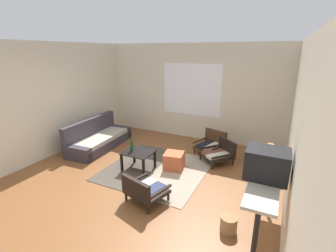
{
  "coord_description": "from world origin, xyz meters",
  "views": [
    {
      "loc": [
        2.37,
        -3.35,
        2.49
      ],
      "look_at": [
        0.25,
        0.98,
        0.96
      ],
      "focal_mm": 25.41,
      "sensor_mm": 36.0,
      "label": 1
    }
  ],
  "objects_px": {
    "armchair_by_window": "(211,143)",
    "wicker_basket": "(229,224)",
    "console_shelf": "(265,182)",
    "crt_television": "(267,164)",
    "couch": "(98,139)",
    "glass_bottle": "(132,145)",
    "clay_vase": "(269,155)",
    "ottoman_orange": "(174,161)",
    "armchair_striped_foreground": "(144,190)",
    "armchair_corner": "(219,152)",
    "coffee_table": "(138,155)"
  },
  "relations": [
    {
      "from": "armchair_by_window",
      "to": "wicker_basket",
      "type": "bearing_deg",
      "value": -68.63
    },
    {
      "from": "console_shelf",
      "to": "crt_television",
      "type": "bearing_deg",
      "value": -92.17
    },
    {
      "from": "couch",
      "to": "console_shelf",
      "type": "xyz_separation_m",
      "value": [
        4.24,
        -1.41,
        0.56
      ]
    },
    {
      "from": "armchair_by_window",
      "to": "crt_television",
      "type": "xyz_separation_m",
      "value": [
        1.41,
        -2.49,
        0.86
      ]
    },
    {
      "from": "crt_television",
      "to": "glass_bottle",
      "type": "distance_m",
      "value": 2.91
    },
    {
      "from": "couch",
      "to": "wicker_basket",
      "type": "distance_m",
      "value": 4.18
    },
    {
      "from": "crt_television",
      "to": "clay_vase",
      "type": "xyz_separation_m",
      "value": [
        0.0,
        0.53,
        -0.09
      ]
    },
    {
      "from": "clay_vase",
      "to": "console_shelf",
      "type": "bearing_deg",
      "value": -90.0
    },
    {
      "from": "clay_vase",
      "to": "wicker_basket",
      "type": "xyz_separation_m",
      "value": [
        -0.39,
        -0.67,
        -0.89
      ]
    },
    {
      "from": "couch",
      "to": "armchair_by_window",
      "type": "height_order",
      "value": "couch"
    },
    {
      "from": "glass_bottle",
      "to": "ottoman_orange",
      "type": "bearing_deg",
      "value": 24.65
    },
    {
      "from": "armchair_striped_foreground",
      "to": "armchair_corner",
      "type": "height_order",
      "value": "armchair_corner"
    },
    {
      "from": "armchair_corner",
      "to": "glass_bottle",
      "type": "xyz_separation_m",
      "value": [
        -1.64,
        -1.15,
        0.31
      ]
    },
    {
      "from": "couch",
      "to": "coffee_table",
      "type": "height_order",
      "value": "couch"
    },
    {
      "from": "coffee_table",
      "to": "clay_vase",
      "type": "xyz_separation_m",
      "value": [
        2.57,
        -0.34,
        0.67
      ]
    },
    {
      "from": "crt_television",
      "to": "glass_bottle",
      "type": "xyz_separation_m",
      "value": [
        -2.72,
        0.87,
        -0.55
      ]
    },
    {
      "from": "armchair_by_window",
      "to": "console_shelf",
      "type": "distance_m",
      "value": 2.85
    },
    {
      "from": "ottoman_orange",
      "to": "console_shelf",
      "type": "distance_m",
      "value": 2.31
    },
    {
      "from": "crt_television",
      "to": "armchair_corner",
      "type": "bearing_deg",
      "value": 118.19
    },
    {
      "from": "coffee_table",
      "to": "armchair_corner",
      "type": "bearing_deg",
      "value": 37.66
    },
    {
      "from": "armchair_by_window",
      "to": "glass_bottle",
      "type": "distance_m",
      "value": 2.11
    },
    {
      "from": "console_shelf",
      "to": "clay_vase",
      "type": "relative_size",
      "value": 6.09
    },
    {
      "from": "armchair_corner",
      "to": "ottoman_orange",
      "type": "relative_size",
      "value": 2.14
    },
    {
      "from": "ottoman_orange",
      "to": "couch",
      "type": "bearing_deg",
      "value": 174.14
    },
    {
      "from": "armchair_by_window",
      "to": "ottoman_orange",
      "type": "distance_m",
      "value": 1.34
    },
    {
      "from": "wicker_basket",
      "to": "armchair_by_window",
      "type": "bearing_deg",
      "value": 111.37
    },
    {
      "from": "couch",
      "to": "ottoman_orange",
      "type": "height_order",
      "value": "couch"
    },
    {
      "from": "console_shelf",
      "to": "wicker_basket",
      "type": "xyz_separation_m",
      "value": [
        -0.39,
        -0.22,
        -0.68
      ]
    },
    {
      "from": "console_shelf",
      "to": "clay_vase",
      "type": "distance_m",
      "value": 0.5
    },
    {
      "from": "glass_bottle",
      "to": "clay_vase",
      "type": "bearing_deg",
      "value": -6.99
    },
    {
      "from": "coffee_table",
      "to": "glass_bottle",
      "type": "xyz_separation_m",
      "value": [
        -0.16,
        -0.01,
        0.21
      ]
    },
    {
      "from": "coffee_table",
      "to": "armchair_striped_foreground",
      "type": "distance_m",
      "value": 1.21
    },
    {
      "from": "couch",
      "to": "wicker_basket",
      "type": "xyz_separation_m",
      "value": [
        3.85,
        -1.62,
        -0.11
      ]
    },
    {
      "from": "clay_vase",
      "to": "wicker_basket",
      "type": "distance_m",
      "value": 1.18
    },
    {
      "from": "armchair_striped_foreground",
      "to": "crt_television",
      "type": "distance_m",
      "value": 2.03
    },
    {
      "from": "coffee_table",
      "to": "armchair_by_window",
      "type": "height_order",
      "value": "armchair_by_window"
    },
    {
      "from": "ottoman_orange",
      "to": "glass_bottle",
      "type": "bearing_deg",
      "value": -155.35
    },
    {
      "from": "couch",
      "to": "armchair_striped_foreground",
      "type": "distance_m",
      "value": 2.87
    },
    {
      "from": "console_shelf",
      "to": "wicker_basket",
      "type": "relative_size",
      "value": 7.08
    },
    {
      "from": "console_shelf",
      "to": "armchair_by_window",
      "type": "bearing_deg",
      "value": 120.44
    },
    {
      "from": "couch",
      "to": "wicker_basket",
      "type": "bearing_deg",
      "value": -22.85
    },
    {
      "from": "clay_vase",
      "to": "glass_bottle",
      "type": "relative_size",
      "value": 0.94
    },
    {
      "from": "armchair_striped_foreground",
      "to": "crt_television",
      "type": "xyz_separation_m",
      "value": [
        1.83,
        0.08,
        0.85
      ]
    },
    {
      "from": "couch",
      "to": "armchair_striped_foreground",
      "type": "relative_size",
      "value": 2.61
    },
    {
      "from": "couch",
      "to": "armchair_corner",
      "type": "relative_size",
      "value": 2.29
    },
    {
      "from": "armchair_corner",
      "to": "glass_bottle",
      "type": "distance_m",
      "value": 2.03
    },
    {
      "from": "couch",
      "to": "crt_television",
      "type": "distance_m",
      "value": 4.57
    },
    {
      "from": "glass_bottle",
      "to": "wicker_basket",
      "type": "relative_size",
      "value": 1.24
    },
    {
      "from": "armchair_by_window",
      "to": "armchair_corner",
      "type": "xyz_separation_m",
      "value": [
        0.33,
        -0.47,
        0.0
      ]
    },
    {
      "from": "coffee_table",
      "to": "crt_television",
      "type": "relative_size",
      "value": 1.18
    }
  ]
}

